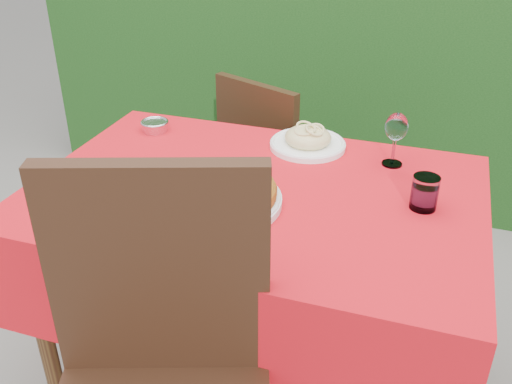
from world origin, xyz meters
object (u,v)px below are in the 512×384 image
(water_glass, at_px, (424,194))
(fork, at_px, (163,173))
(steel_ramekin, at_px, (155,126))
(chair_near, at_px, (159,377))
(pasta_plate, at_px, (308,140))
(pizza_plate, at_px, (213,193))
(wine_glass, at_px, (396,129))
(chair_far, at_px, (271,163))

(water_glass, distance_m, fork, 0.74)
(water_glass, xyz_separation_m, steel_ramekin, (-0.92, 0.24, -0.03))
(chair_near, distance_m, pasta_plate, 0.93)
(pizza_plate, height_order, wine_glass, wine_glass)
(pasta_plate, relative_size, steel_ramekin, 2.81)
(pizza_plate, height_order, steel_ramekin, pizza_plate)
(chair_near, height_order, pasta_plate, chair_near)
(chair_near, xyz_separation_m, pasta_plate, (0.09, 0.91, 0.17))
(chair_near, bearing_deg, wine_glass, 48.07)
(wine_glass, bearing_deg, water_glass, -65.39)
(wine_glass, xyz_separation_m, fork, (-0.63, -0.28, -0.11))
(water_glass, xyz_separation_m, fork, (-0.74, -0.04, -0.04))
(pasta_plate, relative_size, water_glass, 2.64)
(fork, bearing_deg, pasta_plate, 53.33)
(chair_near, xyz_separation_m, steel_ramekin, (-0.44, 0.87, 0.16))
(water_glass, bearing_deg, steel_ramekin, 165.24)
(chair_near, relative_size, water_glass, 11.28)
(chair_near, xyz_separation_m, chair_far, (-0.14, 1.26, -0.11))
(chair_near, distance_m, wine_glass, 0.98)
(steel_ramekin, bearing_deg, wine_glass, -0.38)
(chair_far, xyz_separation_m, wine_glass, (0.51, -0.40, 0.38))
(pasta_plate, distance_m, wine_glass, 0.29)
(pasta_plate, bearing_deg, pizza_plate, -109.36)
(chair_far, relative_size, pizza_plate, 2.30)
(pizza_plate, relative_size, water_glass, 3.98)
(chair_far, distance_m, steel_ramekin, 0.57)
(chair_near, height_order, wine_glass, chair_near)
(pizza_plate, xyz_separation_m, fork, (-0.21, 0.11, -0.03))
(pasta_plate, bearing_deg, fork, -138.18)
(pizza_plate, xyz_separation_m, wine_glass, (0.43, 0.39, 0.09))
(chair_far, bearing_deg, fork, 102.12)
(pizza_plate, height_order, pasta_plate, same)
(pizza_plate, distance_m, steel_ramekin, 0.55)
(steel_ramekin, bearing_deg, chair_near, -63.03)
(pizza_plate, relative_size, wine_glass, 2.20)
(pizza_plate, distance_m, fork, 0.24)
(chair_far, height_order, steel_ramekin, chair_far)
(fork, bearing_deg, chair_near, -53.85)
(pasta_plate, height_order, water_glass, water_glass)
(chair_far, bearing_deg, water_glass, 156.97)
(water_glass, bearing_deg, wine_glass, 114.61)
(chair_far, relative_size, water_glass, 9.18)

